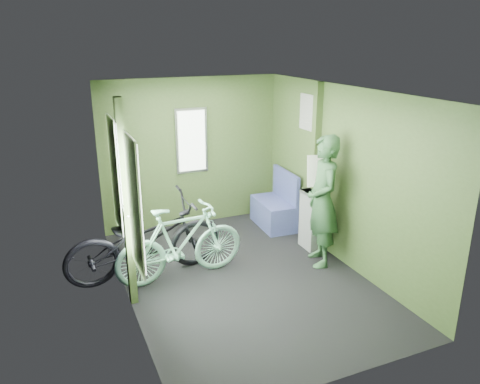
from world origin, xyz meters
The scene contains 6 objects.
room centered at (-0.04, 0.04, 1.44)m, with size 4.00×4.02×2.31m.
bicycle_black centered at (-1.09, 0.49, 0.00)m, with size 0.68×1.96×1.03m, color black.
bicycle_mint centered at (-0.71, 0.27, 0.00)m, with size 0.46×1.63×0.98m, color #7DC1A5.
passenger centered at (1.10, -0.01, 0.86)m, with size 0.57×0.72×1.72m.
waste_box centered at (1.26, 0.44, 0.42)m, with size 0.25×0.34×0.84m, color gray.
bench_seat centered at (1.14, 1.36, 0.26)m, with size 0.51×0.86×0.88m.
Camera 1 is at (-2.09, -4.76, 2.87)m, focal length 35.00 mm.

